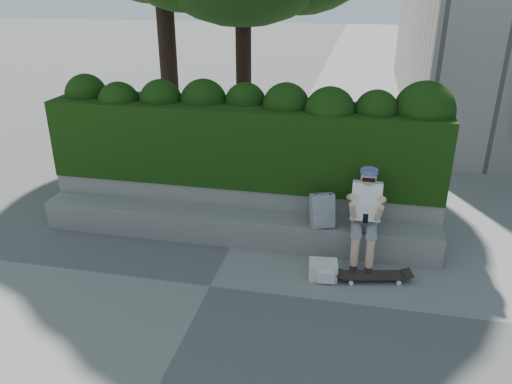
% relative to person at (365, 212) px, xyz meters
% --- Properties ---
extents(ground, '(80.00, 80.00, 0.00)m').
position_rel_person_xyz_m(ground, '(-1.91, -1.07, -0.75)').
color(ground, slate).
rests_on(ground, ground).
extents(bench_ledge, '(6.00, 0.45, 0.45)m').
position_rel_person_xyz_m(bench_ledge, '(-1.91, 0.18, -0.53)').
color(bench_ledge, gray).
rests_on(bench_ledge, ground).
extents(planter_wall, '(6.00, 0.50, 0.75)m').
position_rel_person_xyz_m(planter_wall, '(-1.91, 0.66, -0.38)').
color(planter_wall, gray).
rests_on(planter_wall, ground).
extents(hedge, '(6.00, 1.00, 1.20)m').
position_rel_person_xyz_m(hedge, '(-1.91, 0.88, 0.60)').
color(hedge, black).
rests_on(hedge, planter_wall).
extents(person, '(0.40, 0.76, 1.38)m').
position_rel_person_xyz_m(person, '(0.00, 0.00, 0.00)').
color(person, gray).
rests_on(person, ground).
extents(skateboard, '(0.92, 0.41, 0.09)m').
position_rel_person_xyz_m(skateboard, '(0.17, -0.49, -0.67)').
color(skateboard, black).
rests_on(skateboard, ground).
extents(backpack_plaid, '(0.36, 0.27, 0.48)m').
position_rel_person_xyz_m(backpack_plaid, '(-0.59, 0.08, -0.06)').
color(backpack_plaid, '#A09FA4').
rests_on(backpack_plaid, bench_ledge).
extents(backpack_ground, '(0.40, 0.30, 0.24)m').
position_rel_person_xyz_m(backpack_ground, '(-0.49, -0.56, -0.63)').
color(backpack_ground, silver).
rests_on(backpack_ground, ground).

